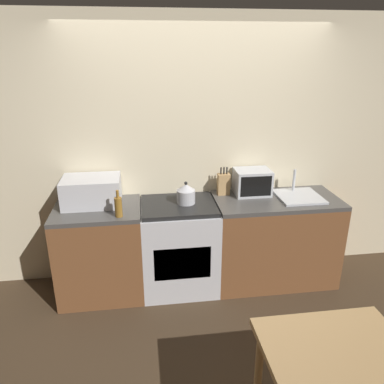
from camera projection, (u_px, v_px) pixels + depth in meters
The scene contains 12 objects.
ground_plane at pixel (211, 321), 3.32m from camera, with size 16.00×16.00×0.00m, color #3D2D1E.
wall_back at pixel (196, 153), 3.73m from camera, with size 10.00×0.06×2.60m.
counter_left_run at pixel (101, 251), 3.59m from camera, with size 0.79×0.62×0.90m.
counter_right_run at pixel (274, 239), 3.81m from camera, with size 1.22×0.62×0.90m.
stove_range at pixel (179, 246), 3.69m from camera, with size 0.73×0.62×0.90m.
kettle at pixel (186, 194), 3.51m from camera, with size 0.17×0.17×0.21m.
microwave at pixel (92, 191), 3.47m from camera, with size 0.53×0.37×0.26m.
bottle at pixel (118, 207), 3.23m from camera, with size 0.07×0.07×0.24m.
knife_block at pixel (224, 184), 3.73m from camera, with size 0.12×0.08×0.28m.
toaster_oven at pixel (252, 182), 3.72m from camera, with size 0.35×0.27×0.25m.
sink_basin at pixel (299, 196), 3.68m from camera, with size 0.42×0.43×0.24m.
dining_table at pixel (339, 370), 2.02m from camera, with size 0.81×0.70×0.74m.
Camera 1 is at (-0.53, -2.65, 2.26)m, focal length 35.00 mm.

